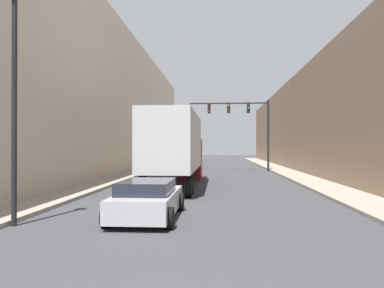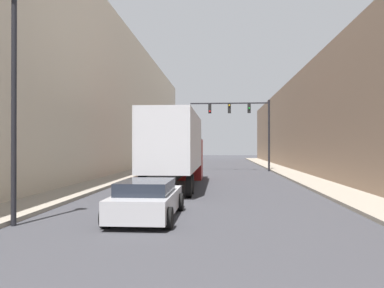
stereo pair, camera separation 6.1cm
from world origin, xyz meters
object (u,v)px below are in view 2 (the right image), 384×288
Objects in this scene: semi_truck at (177,147)px; sedan_car at (147,199)px; traffic_signal_gantry at (248,120)px; street_lamp at (14,73)px.

sedan_car is (0.16, -9.89, -1.73)m from semi_truck.
traffic_signal_gantry is 1.06× the size of street_lamp.
traffic_signal_gantry is 27.02m from street_lamp.
semi_truck is 2.74× the size of sedan_car.
sedan_car is 5.68m from street_lamp.
traffic_signal_gantry is (5.25, 14.16, 2.58)m from semi_truck.
semi_truck is at bearing 90.92° from sedan_car.
sedan_car is 0.61× the size of street_lamp.
semi_truck is 12.13m from street_lamp.
semi_truck is 15.32m from traffic_signal_gantry.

